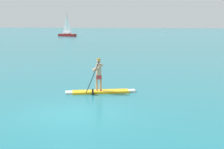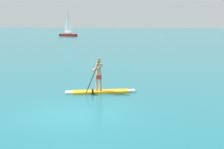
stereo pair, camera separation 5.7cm
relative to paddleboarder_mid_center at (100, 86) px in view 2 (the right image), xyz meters
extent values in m
plane|color=#1E727F|center=(0.25, -4.12, -0.33)|extent=(440.00, 440.00, 0.00)
cube|color=yellow|center=(0.04, 0.03, -0.28)|extent=(2.92, 1.78, 0.10)
cube|color=white|center=(-1.45, -0.61, -0.28)|extent=(0.53, 0.60, 0.10)
cube|color=white|center=(1.53, 0.66, -0.28)|extent=(0.50, 0.53, 0.10)
cylinder|color=tan|center=(-0.14, -0.05, 0.18)|extent=(0.11, 0.11, 0.81)
cylinder|color=tan|center=(0.05, 0.03, 0.18)|extent=(0.11, 0.11, 0.81)
cube|color=red|center=(-0.04, -0.01, 0.49)|extent=(0.33, 0.30, 0.22)
cylinder|color=tan|center=(-0.04, -0.01, 0.87)|extent=(0.26, 0.26, 0.58)
sphere|color=tan|center=(-0.04, -0.01, 1.30)|extent=(0.21, 0.21, 0.21)
cylinder|color=orange|center=(-0.04, -0.01, 1.39)|extent=(0.18, 0.18, 0.06)
cylinder|color=tan|center=(-0.03, -0.17, 0.97)|extent=(0.52, 0.32, 0.39)
cylinder|color=tan|center=(-0.15, 0.11, 0.97)|extent=(0.52, 0.32, 0.39)
cylinder|color=black|center=(-0.19, -0.57, 0.55)|extent=(0.65, 0.31, 1.62)
cube|color=black|center=(-0.19, -0.57, -0.21)|extent=(0.15, 0.22, 0.32)
cube|color=#A51E1E|center=(-29.37, 65.90, 0.00)|extent=(5.30, 2.43, 0.66)
cylinder|color=#B2B2B7|center=(-29.37, 65.90, 3.18)|extent=(0.12, 0.12, 5.71)
pyramid|color=white|center=(-29.37, 65.90, 2.99)|extent=(2.21, 0.85, 5.13)
cube|color=silver|center=(-29.37, 65.90, 0.52)|extent=(2.01, 1.29, 0.39)
camera|label=1|loc=(4.90, -15.80, 3.21)|focal=52.87mm
camera|label=2|loc=(4.96, -15.79, 3.21)|focal=52.87mm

